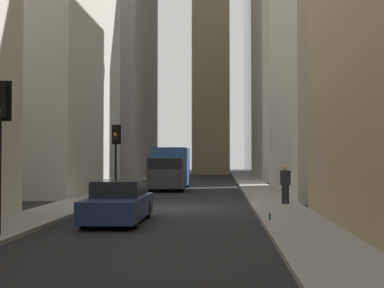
# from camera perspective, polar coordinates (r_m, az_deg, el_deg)

# --- Properties ---
(ground_plane) EXTENTS (135.00, 135.00, 0.00)m
(ground_plane) POSITION_cam_1_polar(r_m,az_deg,el_deg) (22.18, -2.09, -7.20)
(ground_plane) COLOR black
(sidewalk_right) EXTENTS (90.00, 2.20, 0.14)m
(sidewalk_right) POSITION_cam_1_polar(r_m,az_deg,el_deg) (23.03, -13.39, -6.77)
(sidewalk_right) COLOR gray
(sidewalk_right) RESTS_ON ground_plane
(sidewalk_left) EXTENTS (90.00, 2.20, 0.14)m
(sidewalk_left) POSITION_cam_1_polar(r_m,az_deg,el_deg) (22.21, 9.63, -6.99)
(sidewalk_left) COLOR gray
(sidewalk_left) RESTS_ON ground_plane
(building_left_midfar) EXTENTS (13.86, 10.50, 22.94)m
(building_left_midfar) POSITION_cam_1_polar(r_m,az_deg,el_deg) (33.04, 18.76, 14.91)
(building_left_midfar) COLOR beige
(building_left_midfar) RESTS_ON ground_plane
(building_left_far) EXTENTS (15.38, 10.50, 31.78)m
(building_left_far) POSITION_cam_1_polar(r_m,az_deg,el_deg) (53.64, 12.69, 13.37)
(building_left_far) COLOR gray
(building_left_far) RESTS_ON ground_plane
(building_right_far) EXTENTS (15.95, 10.00, 31.38)m
(building_right_far) POSITION_cam_1_polar(r_m,az_deg,el_deg) (55.92, -10.13, 12.52)
(building_right_far) COLOR gray
(building_right_far) RESTS_ON ground_plane
(building_right_midfar) EXTENTS (13.03, 10.00, 18.40)m
(building_right_midfar) POSITION_cam_1_polar(r_m,az_deg,el_deg) (34.66, -18.52, 10.24)
(building_right_midfar) COLOR #B7B2A5
(building_right_midfar) RESTS_ON ground_plane
(church_spire) EXTENTS (5.17, 5.17, 38.32)m
(church_spire) POSITION_cam_1_polar(r_m,az_deg,el_deg) (67.25, 2.15, 13.91)
(church_spire) COLOR #9E8966
(church_spire) RESTS_ON ground_plane
(delivery_truck) EXTENTS (6.46, 2.25, 2.84)m
(delivery_truck) POSITION_cam_1_polar(r_m,az_deg,el_deg) (34.47, -2.48, -2.71)
(delivery_truck) COLOR #285699
(delivery_truck) RESTS_ON ground_plane
(sedan_navy) EXTENTS (4.30, 1.78, 1.42)m
(sedan_navy) POSITION_cam_1_polar(r_m,az_deg,el_deg) (17.43, -8.26, -6.57)
(sedan_navy) COLOR navy
(sedan_navy) RESTS_ON ground_plane
(traffic_light_midblock) EXTENTS (0.43, 0.52, 3.89)m
(traffic_light_midblock) POSITION_cam_1_polar(r_m,az_deg,el_deg) (28.89, -8.56, 0.11)
(traffic_light_midblock) COLOR black
(traffic_light_midblock) RESTS_ON sidewalk_right
(pedestrian) EXTENTS (0.26, 0.44, 1.74)m
(pedestrian) POSITION_cam_1_polar(r_m,az_deg,el_deg) (22.91, 10.44, -4.27)
(pedestrian) COLOR black
(pedestrian) RESTS_ON sidewalk_left
(discarded_bottle) EXTENTS (0.07, 0.07, 0.27)m
(discarded_bottle) POSITION_cam_1_polar(r_m,az_deg,el_deg) (17.09, 8.74, -8.07)
(discarded_bottle) COLOR #236033
(discarded_bottle) RESTS_ON sidewalk_left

